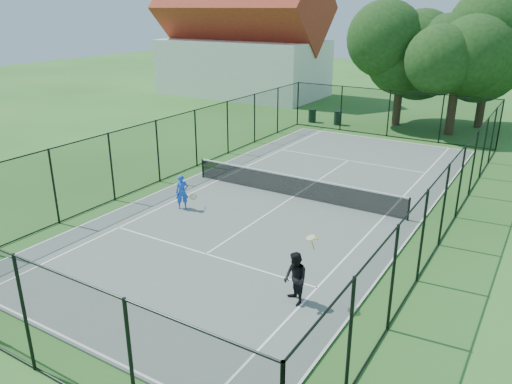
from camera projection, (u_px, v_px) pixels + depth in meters
The scene contains 12 objects.
ground at pixel (294, 198), 21.95m from camera, with size 120.00×120.00×0.00m, color #28591E.
tennis_court at pixel (294, 197), 21.94m from camera, with size 11.00×24.00×0.06m, color slate.
tennis_net at pixel (294, 185), 21.75m from camera, with size 10.08×0.08×0.95m.
fence at pixel (295, 165), 21.43m from camera, with size 13.10×26.10×3.00m.
tree_near_left at pixel (402, 53), 33.77m from camera, with size 6.17×6.17×8.05m.
tree_near_mid at pixel (458, 64), 31.22m from camera, with size 5.62×5.62×7.35m.
tree_near_right at pixel (491, 45), 32.89m from camera, with size 6.28×6.28×8.66m.
building at pixel (242, 41), 46.14m from camera, with size 15.30×8.15×11.87m.
trash_bin_left at pixel (312, 116), 36.17m from camera, with size 0.58×0.58×0.95m.
trash_bin_right at pixel (338, 118), 35.33m from camera, with size 0.58×0.58×0.99m.
player_blue at pixel (182, 192), 20.40m from camera, with size 0.90×0.61×1.44m.
player_black at pixel (295, 278), 13.81m from camera, with size 0.95×1.03×2.02m.
Camera 1 is at (9.31, -18.32, 7.90)m, focal length 35.00 mm.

